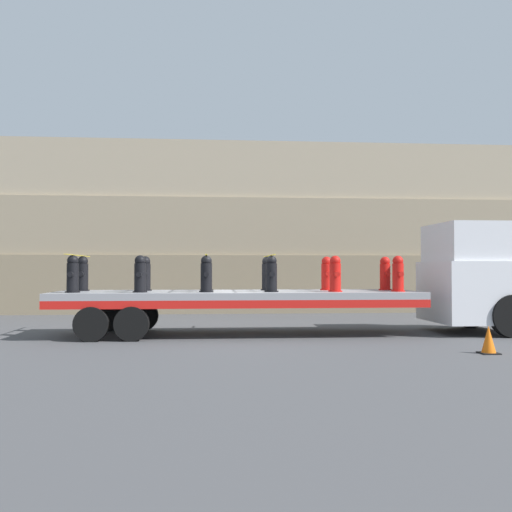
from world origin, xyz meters
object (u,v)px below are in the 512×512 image
fire_hydrant_black_far_1 (145,274)px  fire_hydrant_black_far_2 (207,274)px  truck_cab (475,279)px  fire_hydrant_red_near_5 (398,274)px  fire_hydrant_red_far_4 (327,274)px  traffic_cone (489,340)px  fire_hydrant_black_far_0 (83,274)px  fire_hydrant_black_near_0 (73,274)px  fire_hydrant_red_near_4 (335,274)px  fire_hydrant_red_far_5 (385,274)px  fire_hydrant_black_near_1 (140,274)px  fire_hydrant_black_near_3 (271,274)px  fire_hydrant_black_far_3 (267,274)px  fire_hydrant_black_near_2 (206,274)px  flatbed_trailer (220,299)px

fire_hydrant_black_far_1 → fire_hydrant_black_far_2: size_ratio=1.00×
truck_cab → fire_hydrant_red_near_5: (-2.37, -0.56, 0.14)m
fire_hydrant_red_far_4 → traffic_cone: (2.48, -4.38, -1.33)m
fire_hydrant_black_far_1 → traffic_cone: 8.79m
fire_hydrant_black_far_0 → fire_hydrant_black_far_1: 1.67m
fire_hydrant_black_far_0 → traffic_cone: 10.25m
fire_hydrant_black_far_2 → traffic_cone: (5.83, -4.38, -1.33)m
fire_hydrant_black_near_0 → traffic_cone: bearing=-19.6°
fire_hydrant_red_near_4 → fire_hydrant_red_near_5: bearing=0.0°
fire_hydrant_black_far_1 → fire_hydrant_red_far_5: same height
fire_hydrant_black_near_1 → fire_hydrant_black_far_2: (1.67, 1.11, 0.00)m
fire_hydrant_red_near_4 → fire_hydrant_red_far_4: bearing=90.0°
truck_cab → fire_hydrant_black_far_2: 7.41m
fire_hydrant_red_near_5 → fire_hydrant_red_far_5: (0.00, 1.11, 0.00)m
fire_hydrant_black_near_1 → fire_hydrant_black_far_1: same height
fire_hydrant_black_near_3 → fire_hydrant_red_near_4: bearing=0.0°
fire_hydrant_black_near_3 → fire_hydrant_red_near_4: (1.67, 0.00, 0.00)m
fire_hydrant_black_far_3 → fire_hydrant_black_far_2: bearing=180.0°
fire_hydrant_black_near_3 → fire_hydrant_red_near_5: size_ratio=1.00×
fire_hydrant_black_near_0 → fire_hydrant_black_far_2: size_ratio=1.00×
fire_hydrant_black_near_2 → fire_hydrant_red_far_4: same height
fire_hydrant_black_near_0 → fire_hydrant_black_near_2: (3.35, 0.00, 0.00)m
fire_hydrant_black_far_3 → fire_hydrant_red_far_4: 1.67m
fire_hydrant_black_far_0 → fire_hydrant_red_near_4: (6.69, -1.11, 0.00)m
fire_hydrant_red_near_4 → fire_hydrant_red_far_5: (1.67, 1.11, 0.00)m
fire_hydrant_black_near_2 → fire_hydrant_black_near_3: (1.67, 0.00, 0.00)m
flatbed_trailer → fire_hydrant_black_far_0: size_ratio=10.16×
fire_hydrant_black_far_0 → fire_hydrant_black_far_2: same height
fire_hydrant_black_near_1 → fire_hydrant_red_far_4: same height
fire_hydrant_black_far_2 → fire_hydrant_red_near_4: (3.35, -1.11, 0.00)m
flatbed_trailer → fire_hydrant_red_far_5: bearing=6.8°
fire_hydrant_black_near_1 → fire_hydrant_red_far_4: bearing=12.5°
fire_hydrant_black_far_0 → fire_hydrant_red_far_4: bearing=0.0°
fire_hydrant_black_near_0 → fire_hydrant_black_far_0: bearing=90.0°
fire_hydrant_black_far_1 → fire_hydrant_black_near_3: (3.35, -1.11, 0.00)m
fire_hydrant_red_near_5 → traffic_cone: bearing=-76.1°
fire_hydrant_black_near_3 → fire_hydrant_red_far_5: size_ratio=1.00×
fire_hydrant_black_near_2 → traffic_cone: 6.81m
traffic_cone → fire_hydrant_black_far_0: bearing=154.5°
fire_hydrant_red_near_4 → fire_hydrant_black_far_2: bearing=161.6°
fire_hydrant_black_near_2 → fire_hydrant_red_near_5: bearing=0.0°
fire_hydrant_red_near_4 → fire_hydrant_red_near_5: 1.67m
fire_hydrant_black_far_2 → fire_hydrant_red_near_5: 5.14m
fire_hydrant_red_near_4 → fire_hydrant_black_far_0: bearing=170.6°
flatbed_trailer → fire_hydrant_red_far_4: fire_hydrant_red_far_4 is taller
fire_hydrant_red_far_5 → fire_hydrant_black_far_2: bearing=180.0°
flatbed_trailer → fire_hydrant_black_near_1: fire_hydrant_black_near_1 is taller
fire_hydrant_black_near_1 → traffic_cone: size_ratio=1.62×
truck_cab → fire_hydrant_black_near_2: (-7.39, -0.56, 0.14)m
flatbed_trailer → fire_hydrant_black_far_3: 1.58m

